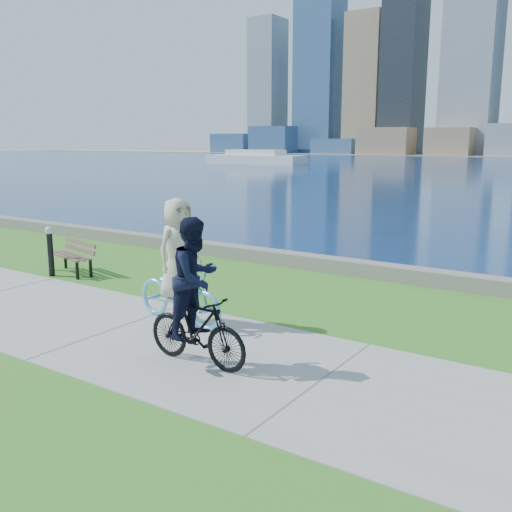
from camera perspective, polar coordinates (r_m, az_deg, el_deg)
The scene contains 8 objects.
ground at distance 10.31m, azimuth -14.00°, elevation -7.17°, with size 320.00×320.00×0.00m, color #2E6A1C.
concrete_path at distance 10.30m, azimuth -14.00°, elevation -7.12°, with size 80.00×3.50×0.02m, color gray.
seawall at distance 14.97m, azimuth 3.76°, elevation -0.35°, with size 90.00×0.50×0.35m, color slate.
ferry_near at distance 81.32m, azimuth -0.06°, elevation 9.76°, with size 14.57×4.16×1.98m.
park_bench at distance 14.79m, azimuth -17.78°, elevation 0.20°, with size 1.61×0.85×0.79m.
bollard_lamp at distance 14.61m, azimuth -19.89°, elevation 0.77°, with size 0.20×0.20×1.22m.
cyclist_woman at distance 10.22m, azimuth -7.69°, elevation -2.11°, with size 0.96×2.15×2.24m.
cyclist_man at distance 8.24m, azimuth -6.03°, elevation -4.80°, with size 0.66×1.77×2.17m.
Camera 1 is at (7.33, -6.48, 3.23)m, focal length 40.00 mm.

